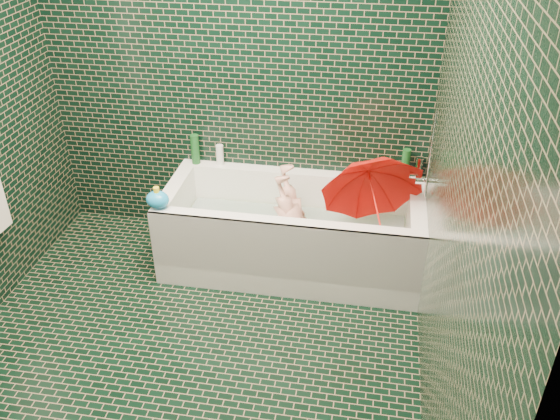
% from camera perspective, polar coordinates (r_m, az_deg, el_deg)
% --- Properties ---
extents(floor, '(2.80, 2.80, 0.00)m').
position_cam_1_polar(floor, '(3.48, -9.15, -14.26)').
color(floor, black).
rests_on(floor, ground).
extents(wall_back, '(2.80, 0.00, 2.80)m').
position_cam_1_polar(wall_back, '(3.97, -4.41, 13.56)').
color(wall_back, black).
rests_on(wall_back, floor).
extents(wall_right, '(0.00, 2.80, 2.80)m').
position_cam_1_polar(wall_right, '(2.59, 16.70, 2.00)').
color(wall_right, black).
rests_on(wall_right, floor).
extents(bathtub, '(1.70, 0.75, 0.55)m').
position_cam_1_polar(bathtub, '(4.00, 1.14, -2.81)').
color(bathtub, white).
rests_on(bathtub, floor).
extents(bath_mat, '(1.35, 0.47, 0.01)m').
position_cam_1_polar(bath_mat, '(4.05, 1.17, -3.32)').
color(bath_mat, green).
rests_on(bath_mat, bathtub).
extents(water, '(1.48, 0.53, 0.00)m').
position_cam_1_polar(water, '(3.97, 1.19, -1.62)').
color(water, silver).
rests_on(water, bathtub).
extents(faucet, '(0.18, 0.19, 0.55)m').
position_cam_1_polar(faucet, '(3.70, 13.81, 3.29)').
color(faucet, silver).
rests_on(faucet, wall_right).
extents(child, '(0.90, 0.39, 0.38)m').
position_cam_1_polar(child, '(3.93, 1.52, -1.83)').
color(child, '#D99A87').
rests_on(child, bathtub).
extents(umbrella, '(0.83, 0.92, 0.90)m').
position_cam_1_polar(umbrella, '(3.71, 9.18, 0.58)').
color(umbrella, red).
rests_on(umbrella, bathtub).
extents(soap_bottle_a, '(0.11, 0.12, 0.24)m').
position_cam_1_polar(soap_bottle_a, '(4.09, 13.07, 2.67)').
color(soap_bottle_a, white).
rests_on(soap_bottle_a, bathtub).
extents(soap_bottle_b, '(0.09, 0.09, 0.18)m').
position_cam_1_polar(soap_bottle_b, '(4.11, 12.66, 2.87)').
color(soap_bottle_b, '#571E73').
rests_on(soap_bottle_b, bathtub).
extents(soap_bottle_c, '(0.16, 0.16, 0.16)m').
position_cam_1_polar(soap_bottle_c, '(4.08, 10.83, 2.87)').
color(soap_bottle_c, '#154C1C').
rests_on(soap_bottle_c, bathtub).
extents(bottle_right_tall, '(0.07, 0.07, 0.24)m').
position_cam_1_polar(bottle_right_tall, '(4.02, 11.96, 4.17)').
color(bottle_right_tall, '#154C1C').
rests_on(bottle_right_tall, bathtub).
extents(bottle_right_pump, '(0.05, 0.05, 0.18)m').
position_cam_1_polar(bottle_right_pump, '(4.06, 13.21, 3.83)').
color(bottle_right_pump, silver).
rests_on(bottle_right_pump, bathtub).
extents(bottle_left_tall, '(0.08, 0.08, 0.22)m').
position_cam_1_polar(bottle_left_tall, '(4.22, -8.16, 5.81)').
color(bottle_left_tall, '#154C1C').
rests_on(bottle_left_tall, bathtub).
extents(bottle_left_short, '(0.07, 0.07, 0.15)m').
position_cam_1_polar(bottle_left_short, '(4.20, -5.80, 5.31)').
color(bottle_left_short, white).
rests_on(bottle_left_short, bathtub).
extents(rubber_duck, '(0.13, 0.10, 0.11)m').
position_cam_1_polar(rubber_duck, '(4.06, 10.08, 3.56)').
color(rubber_duck, yellow).
rests_on(rubber_duck, bathtub).
extents(bath_toy, '(0.18, 0.16, 0.14)m').
position_cam_1_polar(bath_toy, '(3.74, -11.71, 1.02)').
color(bath_toy, '#1787D1').
rests_on(bath_toy, bathtub).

